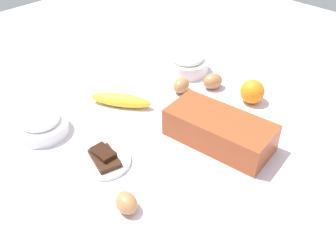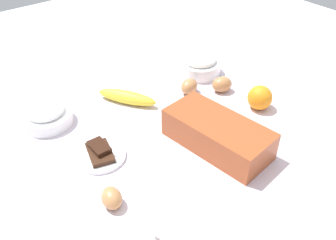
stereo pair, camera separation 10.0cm
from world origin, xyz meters
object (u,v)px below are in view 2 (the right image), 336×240
flour_bowl (200,64)px  egg_near_butter (222,84)px  egg_beside_bowl (112,198)px  orange_fruit (260,98)px  egg_loose (189,86)px  banana (127,97)px  loaf_pan (217,133)px  sugar_bowl (46,115)px  chocolate_plate (100,154)px

flour_bowl → egg_near_butter: flour_bowl is taller
flour_bowl → egg_beside_bowl: flour_bowl is taller
orange_fruit → egg_loose: 0.22m
egg_loose → egg_near_butter: bearing=-122.7°
banana → orange_fruit: bearing=-132.5°
orange_fruit → egg_beside_bowl: size_ratio=1.27×
loaf_pan → flour_bowl: size_ratio=2.04×
sugar_bowl → chocolate_plate: size_ratio=1.11×
egg_loose → banana: bearing=67.5°
egg_near_butter → loaf_pan: bearing=132.1°
loaf_pan → sugar_bowl: size_ratio=2.03×
orange_fruit → egg_beside_bowl: 0.54m
egg_beside_bowl → egg_loose: bearing=-61.1°
egg_near_butter → chocolate_plate: size_ratio=0.50×
sugar_bowl → egg_near_butter: bearing=-110.4°
egg_near_butter → orange_fruit: bearing=-171.4°
banana → egg_loose: (-0.08, -0.19, 0.00)m
egg_beside_bowl → egg_near_butter: bearing=-70.8°
loaf_pan → chocolate_plate: bearing=52.8°
egg_near_butter → egg_loose: 0.11m
sugar_bowl → flour_bowl: bearing=-96.3°
sugar_bowl → egg_beside_bowl: bearing=178.0°
flour_bowl → egg_near_butter: 0.13m
loaf_pan → orange_fruit: bearing=-85.2°
banana → chocolate_plate: 0.25m
banana → orange_fruit: size_ratio=2.58×
loaf_pan → flour_bowl: (0.31, -0.22, -0.01)m
loaf_pan → chocolate_plate: loaf_pan is taller
loaf_pan → egg_loose: loaf_pan is taller
flour_bowl → chocolate_plate: (-0.16, 0.49, -0.02)m
flour_bowl → sugar_bowl: flour_bowl is taller
banana → orange_fruit: orange_fruit is taller
egg_loose → loaf_pan: bearing=154.8°
sugar_bowl → orange_fruit: (-0.33, -0.53, 0.01)m
banana → egg_near_butter: egg_near_butter is taller
egg_near_butter → sugar_bowl: bearing=69.6°
flour_bowl → sugar_bowl: bearing=83.7°
egg_beside_bowl → egg_loose: size_ratio=0.94×
loaf_pan → chocolate_plate: 0.30m
banana → egg_near_butter: (-0.13, -0.27, 0.01)m
egg_near_butter → chocolate_plate: egg_near_butter is taller
flour_bowl → loaf_pan: bearing=144.4°
egg_beside_bowl → egg_loose: (0.24, -0.43, 0.00)m
egg_beside_bowl → banana: bearing=-38.1°
egg_beside_bowl → egg_loose: 0.49m
loaf_pan → orange_fruit: 0.23m
banana → egg_loose: bearing=-112.5°
sugar_bowl → banana: bearing=-103.4°
chocolate_plate → egg_near_butter: bearing=-86.3°
egg_near_butter → egg_loose: bearing=57.3°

